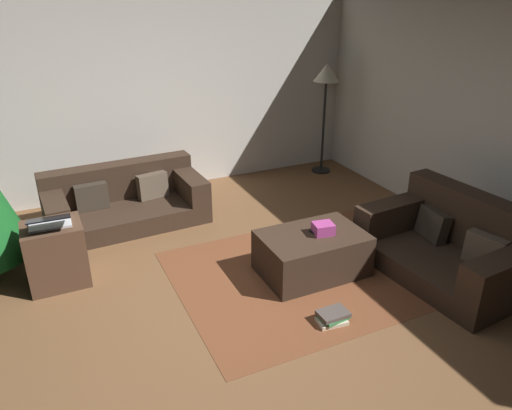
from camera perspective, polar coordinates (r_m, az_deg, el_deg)
ground_plane at (r=4.24m, az=-3.57°, el=-13.05°), size 6.40×6.40×0.00m
rear_partition at (r=6.52m, az=-14.49°, el=12.41°), size 6.40×0.12×2.60m
couch_left at (r=5.92m, az=-15.12°, el=0.45°), size 1.81×0.95×0.65m
couch_right at (r=5.07m, az=21.99°, el=-4.41°), size 1.09×1.60×0.76m
ottoman at (r=4.75m, az=6.56°, el=-5.65°), size 0.99×0.66×0.42m
gift_box at (r=4.65m, az=7.87°, el=-2.75°), size 0.21×0.19×0.11m
tv_remote at (r=4.65m, az=7.00°, el=-3.30°), size 0.05×0.16×0.02m
side_table at (r=4.88m, az=-22.34°, el=-5.36°), size 0.52×0.44×0.60m
laptop at (r=4.68m, az=-22.99°, el=-1.88°), size 0.37×0.37×0.16m
book_stack at (r=4.21m, az=8.96°, el=-12.82°), size 0.28×0.21×0.10m
corner_lamp at (r=7.09m, az=8.21°, el=14.16°), size 0.36×0.36×1.58m
area_rug at (r=4.85m, az=6.44°, el=-7.74°), size 2.60×2.00×0.01m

